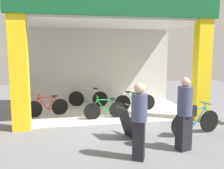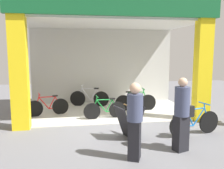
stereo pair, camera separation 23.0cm
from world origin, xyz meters
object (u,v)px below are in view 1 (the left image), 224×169
(pedestrian_1, at_px, (139,120))
(bicycle_inside_0, at_px, (88,98))
(bicycle_inside_2, at_px, (47,107))
(pedestrian_3, at_px, (185,113))
(bicycle_parked_0, at_px, (196,122))
(bicycle_inside_3, at_px, (105,110))
(bicycle_inside_1, at_px, (135,102))
(sandwich_board_sign, at_px, (131,122))

(pedestrian_1, bearing_deg, bicycle_inside_0, 96.69)
(bicycle_inside_2, height_order, pedestrian_3, pedestrian_3)
(bicycle_inside_2, distance_m, pedestrian_3, 4.95)
(bicycle_inside_2, relative_size, bicycle_parked_0, 0.92)
(pedestrian_3, bearing_deg, bicycle_inside_3, 115.51)
(bicycle_inside_3, height_order, pedestrian_1, pedestrian_1)
(bicycle_inside_2, xyz_separation_m, bicycle_parked_0, (4.16, -2.70, 0.02))
(bicycle_inside_1, height_order, pedestrian_1, pedestrian_1)
(sandwich_board_sign, xyz_separation_m, pedestrian_1, (-0.18, -1.27, 0.42))
(bicycle_parked_0, bearing_deg, bicycle_inside_0, 123.40)
(bicycle_parked_0, height_order, pedestrian_1, pedestrian_1)
(bicycle_inside_1, height_order, bicycle_inside_2, bicycle_inside_1)
(sandwich_board_sign, bearing_deg, bicycle_inside_0, 101.44)
(bicycle_inside_1, distance_m, sandwich_board_sign, 2.99)
(sandwich_board_sign, bearing_deg, bicycle_parked_0, -2.50)
(bicycle_inside_2, xyz_separation_m, bicycle_inside_3, (1.95, -0.72, -0.01))
(bicycle_inside_1, xyz_separation_m, bicycle_inside_3, (-1.31, -0.94, -0.03))
(bicycle_inside_3, bearing_deg, bicycle_inside_2, 159.86)
(bicycle_inside_0, bearing_deg, bicycle_inside_1, -30.83)
(bicycle_parked_0, distance_m, sandwich_board_sign, 1.82)
(bicycle_inside_3, bearing_deg, pedestrian_1, -86.18)
(bicycle_parked_0, bearing_deg, bicycle_inside_3, 138.08)
(sandwich_board_sign, relative_size, pedestrian_1, 0.53)
(bicycle_inside_1, bearing_deg, bicycle_inside_0, 149.17)
(bicycle_inside_2, bearing_deg, pedestrian_1, -60.88)
(bicycle_inside_2, relative_size, pedestrian_3, 0.86)
(bicycle_inside_1, bearing_deg, bicycle_inside_2, -176.11)
(sandwich_board_sign, bearing_deg, bicycle_inside_3, 101.60)
(bicycle_inside_2, bearing_deg, sandwich_board_sign, -48.16)
(pedestrian_1, bearing_deg, pedestrian_3, 13.04)
(bicycle_inside_0, height_order, bicycle_inside_2, bicycle_inside_0)
(bicycle_inside_3, relative_size, pedestrian_1, 0.88)
(pedestrian_1, bearing_deg, sandwich_board_sign, 81.98)
(bicycle_inside_0, bearing_deg, bicycle_inside_2, -141.59)
(bicycle_inside_2, bearing_deg, pedestrian_3, -47.29)
(bicycle_inside_2, xyz_separation_m, pedestrian_1, (2.16, -3.89, 0.52))
(sandwich_board_sign, bearing_deg, pedestrian_3, -45.12)
(sandwich_board_sign, relative_size, pedestrian_3, 0.52)
(bicycle_inside_3, distance_m, pedestrian_1, 3.22)
(bicycle_inside_3, relative_size, bicycle_parked_0, 0.92)
(bicycle_inside_0, bearing_deg, pedestrian_3, -69.93)
(bicycle_inside_0, relative_size, bicycle_inside_1, 1.01)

